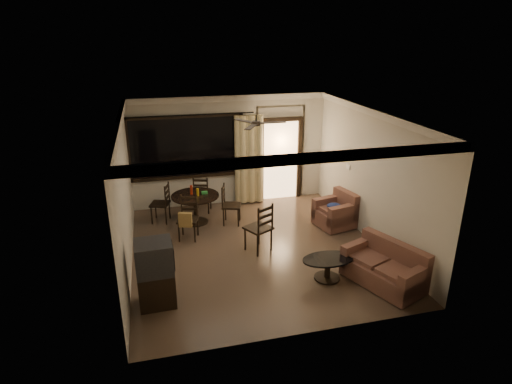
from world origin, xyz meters
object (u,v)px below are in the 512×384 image
object	(u,v)px
dining_table	(195,201)
dining_chair_west	(161,210)
dining_chair_north	(203,201)
dining_chair_south	(188,226)
armchair	(337,213)
coffee_table	(328,265)
dining_chair_east	(231,212)
sofa	(385,268)
side_chair	(259,237)
tv_cabinet	(156,273)

from	to	relation	value
dining_table	dining_chair_west	bearing A→B (deg)	162.30
dining_chair_west	dining_chair_north	bearing A→B (deg)	127.74
dining_chair_west	dining_chair_south	world-z (taller)	same
armchair	coffee_table	bearing A→B (deg)	-130.97
dining_chair_east	sofa	distance (m)	3.87
side_chair	dining_chair_east	bearing A→B (deg)	-106.83
coffee_table	sofa	bearing A→B (deg)	-22.50
sofa	dining_table	bearing A→B (deg)	108.87
tv_cabinet	coffee_table	bearing A→B (deg)	-1.63
dining_chair_south	sofa	xyz separation A→B (m)	(3.24, -2.64, -0.00)
coffee_table	side_chair	xyz separation A→B (m)	(-0.95, 1.36, 0.04)
coffee_table	side_chair	world-z (taller)	side_chair
dining_chair_south	tv_cabinet	bearing A→B (deg)	-90.28
sofa	side_chair	world-z (taller)	side_chair
dining_chair_west	armchair	distance (m)	4.13
tv_cabinet	sofa	distance (m)	4.00
dining_table	dining_chair_south	bearing A→B (deg)	-107.91
sofa	coffee_table	xyz separation A→B (m)	(-0.94, 0.39, -0.02)
dining_chair_west	sofa	world-z (taller)	dining_chair_west
dining_chair_north	dining_table	bearing A→B (deg)	87.12
coffee_table	dining_chair_west	bearing A→B (deg)	130.48
armchair	dining_table	bearing A→B (deg)	149.72
dining_chair_east	armchair	bearing A→B (deg)	-89.33
dining_chair_south	dining_chair_east	bearing A→B (deg)	45.70
dining_chair_west	tv_cabinet	size ratio (longest dim) A/B	0.84
dining_table	dining_chair_east	distance (m)	0.88
armchair	dining_chair_west	bearing A→B (deg)	149.64
dining_chair_south	dining_chair_west	bearing A→B (deg)	134.30
tv_cabinet	armchair	xyz separation A→B (m)	(4.15, 2.10, -0.24)
dining_table	coffee_table	bearing A→B (deg)	-56.42
dining_table	dining_chair_south	size ratio (longest dim) A/B	1.17
armchair	coffee_table	size ratio (longest dim) A/B	0.98
dining_table	tv_cabinet	size ratio (longest dim) A/B	0.98
dining_chair_west	coffee_table	world-z (taller)	dining_chair_west
dining_chair_east	dining_chair_south	bearing A→B (deg)	135.70
dining_chair_west	dining_chair_south	distance (m)	1.20
dining_chair_east	coffee_table	distance (m)	3.07
dining_chair_east	side_chair	distance (m)	1.48
tv_cabinet	sofa	size ratio (longest dim) A/B	0.71
side_chair	dining_chair_south	bearing A→B (deg)	-61.66
dining_chair_west	dining_chair_east	xyz separation A→B (m)	(1.59, -0.51, 0.00)
armchair	side_chair	world-z (taller)	side_chair
dining_table	dining_chair_east	xyz separation A→B (m)	(0.79, -0.26, -0.27)
dining_chair_south	coffee_table	bearing A→B (deg)	-26.58
dining_chair_east	side_chair	bearing A→B (deg)	-150.78
tv_cabinet	side_chair	xyz separation A→B (m)	(2.09, 1.37, -0.25)
dining_chair_east	dining_chair_north	size ratio (longest dim) A/B	1.00
dining_chair_south	dining_chair_north	size ratio (longest dim) A/B	1.00
dining_table	dining_chair_north	bearing A→B (deg)	69.33
dining_chair_north	coffee_table	xyz separation A→B (m)	(1.80, -3.70, -0.00)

